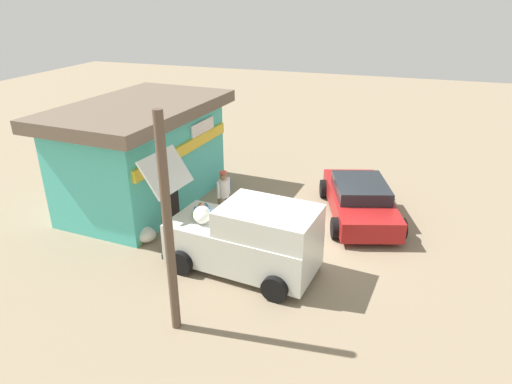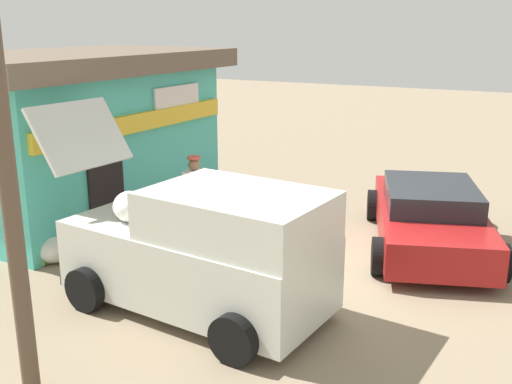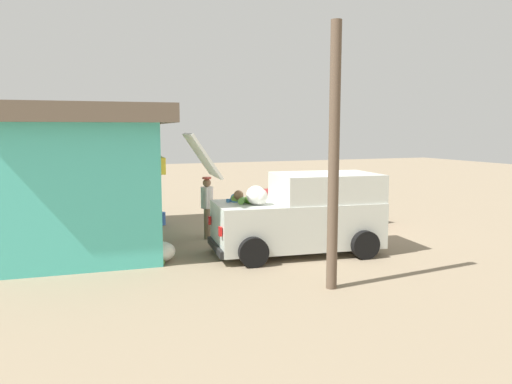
# 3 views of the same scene
# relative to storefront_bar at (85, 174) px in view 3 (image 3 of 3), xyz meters

# --- Properties ---
(ground_plane) EXTENTS (60.00, 60.00, 0.00)m
(ground_plane) POSITION_rel_storefront_bar_xyz_m (-0.62, -5.69, -1.82)
(ground_plane) COLOR gray
(storefront_bar) EXTENTS (6.66, 4.38, 3.52)m
(storefront_bar) POSITION_rel_storefront_bar_xyz_m (0.00, 0.00, 0.00)
(storefront_bar) COLOR #4CC6B7
(storefront_bar) RESTS_ON ground_plane
(delivery_van) EXTENTS (2.49, 4.74, 2.89)m
(delivery_van) POSITION_rel_storefront_bar_xyz_m (-2.89, -4.80, -0.87)
(delivery_van) COLOR silver
(delivery_van) RESTS_ON ground_plane
(parked_sedan) EXTENTS (4.72, 3.19, 1.21)m
(parked_sedan) POSITION_rel_storefront_bar_xyz_m (1.26, -7.21, -1.23)
(parked_sedan) COLOR maroon
(parked_sedan) RESTS_ON ground_plane
(vendor_standing) EXTENTS (0.54, 0.44, 1.68)m
(vendor_standing) POSITION_rel_storefront_bar_xyz_m (-0.44, -3.11, -0.86)
(vendor_standing) COLOR #726047
(vendor_standing) RESTS_ON ground_plane
(customer_bending) EXTENTS (0.72, 0.57, 1.54)m
(customer_bending) POSITION_rel_storefront_bar_xyz_m (-2.17, -3.32, -0.89)
(customer_bending) COLOR #4C4C51
(customer_bending) RESTS_ON ground_plane
(unloaded_banana_pile) EXTENTS (0.75, 0.74, 0.47)m
(unloaded_banana_pile) POSITION_rel_storefront_bar_xyz_m (-2.48, -1.40, -1.61)
(unloaded_banana_pile) COLOR silver
(unloaded_banana_pile) RESTS_ON ground_plane
(paint_bucket) EXTENTS (0.31, 0.31, 0.40)m
(paint_bucket) POSITION_rel_storefront_bar_xyz_m (1.87, -2.25, -1.62)
(paint_bucket) COLOR blue
(paint_bucket) RESTS_ON ground_plane
(utility_pole) EXTENTS (0.20, 0.20, 4.90)m
(utility_pole) POSITION_rel_storefront_bar_xyz_m (-5.55, -4.07, 0.63)
(utility_pole) COLOR brown
(utility_pole) RESTS_ON ground_plane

